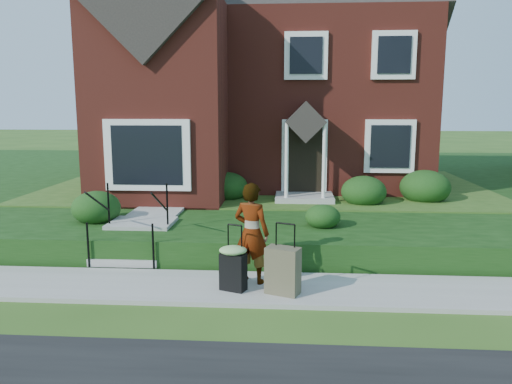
# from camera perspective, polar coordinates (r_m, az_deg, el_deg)

# --- Properties ---
(ground) EXTENTS (120.00, 120.00, 0.00)m
(ground) POSITION_cam_1_polar(r_m,az_deg,el_deg) (9.00, -1.40, -11.16)
(ground) COLOR #2D5119
(ground) RESTS_ON ground
(sidewalk) EXTENTS (60.00, 1.60, 0.08)m
(sidewalk) POSITION_cam_1_polar(r_m,az_deg,el_deg) (8.98, -1.40, -10.93)
(sidewalk) COLOR #9E9B93
(sidewalk) RESTS_ON ground
(terrace) EXTENTS (44.00, 20.00, 0.60)m
(terrace) POSITION_cam_1_polar(r_m,az_deg,el_deg) (19.75, 13.22, 1.01)
(terrace) COLOR #14340E
(terrace) RESTS_ON ground
(walkway) EXTENTS (1.20, 6.00, 0.06)m
(walkway) POSITION_cam_1_polar(r_m,az_deg,el_deg) (14.01, -9.74, -1.01)
(walkway) COLOR #9E9B93
(walkway) RESTS_ON terrace
(main_house) EXTENTS (10.40, 10.20, 9.40)m
(main_house) POSITION_cam_1_polar(r_m,az_deg,el_deg) (18.12, 0.76, 16.25)
(main_house) COLOR maroon
(main_house) RESTS_ON terrace
(front_steps) EXTENTS (1.40, 2.02, 1.50)m
(front_steps) POSITION_cam_1_polar(r_m,az_deg,el_deg) (11.07, -13.55, -4.84)
(front_steps) COLOR #9E9B93
(front_steps) RESTS_ON ground
(foundation_shrubs) EXTENTS (10.25, 4.32, 1.10)m
(foundation_shrubs) POSITION_cam_1_polar(r_m,az_deg,el_deg) (13.53, -1.35, 0.64)
(foundation_shrubs) COLOR black
(foundation_shrubs) RESTS_ON terrace
(woman) EXTENTS (0.78, 0.65, 1.82)m
(woman) POSITION_cam_1_polar(r_m,az_deg,el_deg) (8.91, -0.51, -4.70)
(woman) COLOR #999999
(woman) RESTS_ON sidewalk
(suitcase_black) EXTENTS (0.59, 0.54, 1.15)m
(suitcase_black) POSITION_cam_1_polar(r_m,az_deg,el_deg) (8.65, -2.63, -8.34)
(suitcase_black) COLOR black
(suitcase_black) RESTS_ON sidewalk
(suitcase_olive) EXTENTS (0.63, 0.50, 1.21)m
(suitcase_olive) POSITION_cam_1_polar(r_m,az_deg,el_deg) (8.51, 3.09, -8.94)
(suitcase_olive) COLOR brown
(suitcase_olive) RESTS_ON sidewalk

